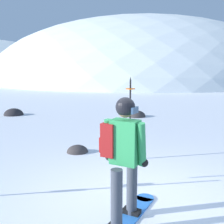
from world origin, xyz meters
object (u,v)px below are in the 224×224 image
snowboarder_main (123,158)px  rock_mid (14,115)px  piste_marker_near (130,113)px  rock_small (137,117)px  rock_dark (77,152)px

snowboarder_main → rock_mid: (-3.25, 8.40, -0.92)m
piste_marker_near → rock_small: size_ratio=2.58×
piste_marker_near → rock_mid: size_ratio=2.32×
rock_dark → rock_mid: (-2.63, 5.26, 0.00)m
piste_marker_near → snowboarder_main: bearing=-102.4°
rock_mid → rock_dark: bearing=-63.4°
snowboarder_main → rock_dark: (-0.62, 3.14, -0.92)m
rock_dark → rock_small: size_ratio=0.72×
snowboarder_main → rock_dark: bearing=101.1°
piste_marker_near → rock_dark: piste_marker_near is taller
rock_mid → rock_small: 5.06m
piste_marker_near → rock_mid: (-3.79, 5.92, -1.06)m
piste_marker_near → rock_small: bearing=76.6°
snowboarder_main → piste_marker_near: (0.54, 2.48, 0.14)m
rock_dark → piste_marker_near: bearing=-29.8°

